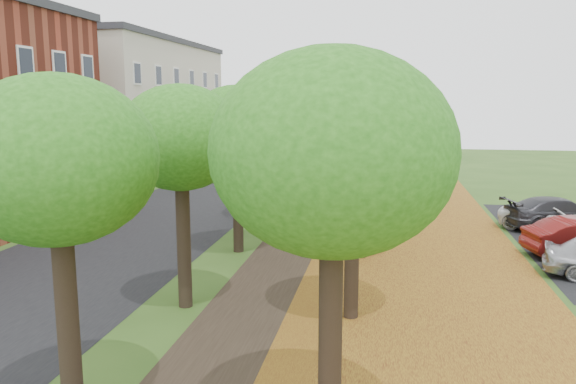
% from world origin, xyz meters
% --- Properties ---
extents(street_asphalt, '(8.00, 70.00, 0.01)m').
position_xyz_m(street_asphalt, '(-7.50, 15.00, 0.00)').
color(street_asphalt, black).
rests_on(street_asphalt, ground).
extents(footpath, '(3.20, 70.00, 0.01)m').
position_xyz_m(footpath, '(0.00, 15.00, 0.00)').
color(footpath, black).
rests_on(footpath, ground).
extents(leaf_verge, '(7.50, 70.00, 0.01)m').
position_xyz_m(leaf_verge, '(5.00, 15.00, 0.01)').
color(leaf_verge, olive).
rests_on(leaf_verge, ground).
extents(tree_row_west, '(3.77, 33.77, 6.37)m').
position_xyz_m(tree_row_west, '(-2.20, 15.00, 4.73)').
color(tree_row_west, black).
rests_on(tree_row_west, ground).
extents(tree_row_east, '(3.77, 33.77, 6.37)m').
position_xyz_m(tree_row_east, '(2.60, 15.00, 4.73)').
color(tree_row_east, black).
rests_on(tree_row_east, ground).
extents(building_cream, '(10.30, 20.30, 10.40)m').
position_xyz_m(building_cream, '(-17.00, 33.00, 5.21)').
color(building_cream, beige).
rests_on(building_cream, ground).
extents(car_grey, '(5.42, 3.24, 1.47)m').
position_xyz_m(car_grey, '(11.41, 18.27, 0.74)').
color(car_grey, '#303034').
rests_on(car_grey, ground).
extents(car_white, '(4.97, 3.63, 1.25)m').
position_xyz_m(car_white, '(11.00, 17.93, 0.63)').
color(car_white, silver).
rests_on(car_white, ground).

